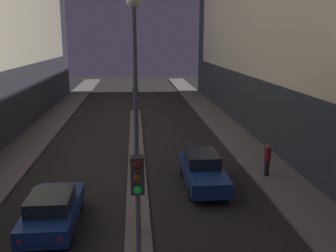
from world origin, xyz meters
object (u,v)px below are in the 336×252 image
pedestrian_on_right_sidewalk (267,159)px  traffic_light_far (135,86)px  street_lamp (135,84)px  car_right_lane (203,170)px  car_left_lane (53,210)px  traffic_light_mid (136,110)px  traffic_light_near (138,202)px

pedestrian_on_right_sidewalk → traffic_light_far: bearing=118.0°
street_lamp → pedestrian_on_right_sidewalk: 9.37m
pedestrian_on_right_sidewalk → car_right_lane: bearing=-168.2°
traffic_light_far → car_left_lane: traffic_light_far is taller
street_lamp → pedestrian_on_right_sidewalk: street_lamp is taller
traffic_light_mid → traffic_light_far: same height
traffic_light_near → traffic_light_mid: same height
car_left_lane → car_right_lane: (6.28, 3.62, 0.04)m
traffic_light_far → car_right_lane: (3.14, -13.09, -2.41)m
traffic_light_near → traffic_light_far: bearing=90.0°
car_right_lane → traffic_light_far: bearing=103.5°
traffic_light_near → street_lamp: street_lamp is taller
traffic_light_mid → street_lamp: 7.57m
traffic_light_near → street_lamp: (0.00, 4.31, 2.24)m
street_lamp → car_left_lane: size_ratio=1.93×
traffic_light_near → traffic_light_far: 21.66m
pedestrian_on_right_sidewalk → street_lamp: bearing=-142.9°
traffic_light_near → traffic_light_far: (0.00, 21.66, 0.00)m
traffic_light_far → pedestrian_on_right_sidewalk: 14.18m
traffic_light_mid → car_left_lane: bearing=-115.5°
car_right_lane → pedestrian_on_right_sidewalk: bearing=11.8°
street_lamp → pedestrian_on_right_sidewalk: bearing=37.1°
traffic_light_near → street_lamp: size_ratio=0.51×
traffic_light_near → car_right_lane: traffic_light_near is taller
traffic_light_mid → street_lamp: street_lamp is taller
car_left_lane → pedestrian_on_right_sidewalk: pedestrian_on_right_sidewalk is taller
street_lamp → car_right_lane: street_lamp is taller
car_right_lane → pedestrian_on_right_sidewalk: 3.52m
street_lamp → car_right_lane: (3.14, 4.26, -4.65)m
traffic_light_near → car_left_lane: (-3.14, 4.95, -2.46)m
car_left_lane → traffic_light_near: bearing=-57.6°
street_lamp → car_right_lane: 7.05m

